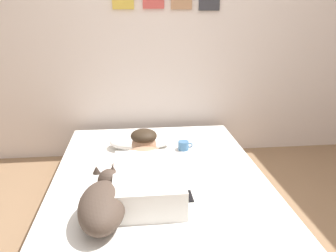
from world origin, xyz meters
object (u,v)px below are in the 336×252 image
at_px(person_lying, 146,171).
at_px(cell_phone, 187,196).
at_px(bed, 159,192).
at_px(dog, 103,203).
at_px(coffee_cup, 184,145).
at_px(pillow, 140,141).

bearing_deg(person_lying, cell_phone, -37.33).
height_order(bed, person_lying, person_lying).
xyz_separation_m(dog, coffee_cup, (0.60, 0.95, -0.07)).
bearing_deg(bed, cell_phone, -67.72).
relative_size(dog, cell_phone, 4.11).
bearing_deg(cell_phone, person_lying, 142.67).
distance_m(bed, person_lying, 0.34).
xyz_separation_m(pillow, dog, (-0.24, -1.05, 0.05)).
height_order(bed, coffee_cup, coffee_cup).
relative_size(person_lying, coffee_cup, 7.36).
relative_size(bed, cell_phone, 14.71).
distance_m(pillow, cell_phone, 0.91).
height_order(person_lying, dog, person_lying).
bearing_deg(person_lying, dog, -124.79).
xyz_separation_m(pillow, coffee_cup, (0.36, -0.09, -0.02)).
distance_m(bed, coffee_cup, 0.51).
relative_size(coffee_cup, cell_phone, 0.89).
bearing_deg(cell_phone, coffee_cup, 82.99).
bearing_deg(coffee_cup, cell_phone, -97.01).
distance_m(bed, pillow, 0.56).
bearing_deg(bed, dog, -123.09).
height_order(bed, dog, dog).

